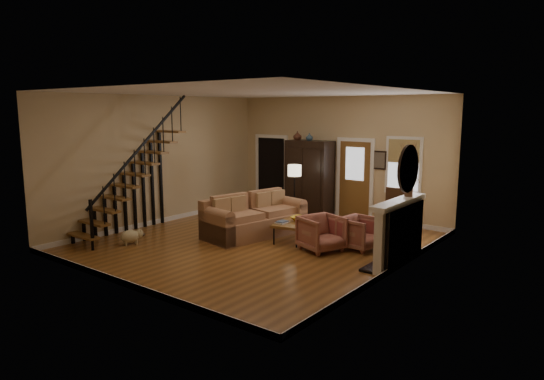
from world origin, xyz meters
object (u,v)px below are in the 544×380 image
Objects in this scene: armoire at (309,178)px; coffee_table at (294,231)px; armchair_right at (359,233)px; sofa at (255,216)px; armchair_left at (322,233)px; side_chair at (391,209)px; floor_lamp at (294,194)px.

armoire is 2.93m from coffee_table.
sofa is at bearing 107.04° from armchair_right.
armoire is 3.61m from armchair_left.
side_chair is at bearing -4.48° from armoire.
armchair_right is (0.57, 0.61, -0.03)m from armchair_left.
coffee_table is 0.97m from armchair_left.
side_chair reaches higher than armchair_right.
armoire is at bearing 58.35° from armchair_left.
armchair_left is (2.16, -2.81, -0.68)m from armoire.
armchair_right is 0.50× the size of floor_lamp.
sofa is 2.40× the size of side_chair.
coffee_table is 0.76× the size of floor_lamp.
armchair_left is (1.91, -0.11, -0.08)m from sofa.
floor_lamp reaches higher than sofa.
armoire is 1.08m from floor_lamp.
floor_lamp is at bearing 125.04° from coffee_table.
side_chair is (1.30, 2.31, 0.29)m from coffee_table.
sofa is 3.40m from side_chair.
armoire reaches higher than armchair_right.
side_chair is at bearing 60.72° from coffee_table.
side_chair is (-0.18, 2.00, 0.16)m from armchair_right.
side_chair is at bearing 10.71° from armchair_right.
armoire is 0.86× the size of sofa.
coffee_table is 2.67m from side_chair.
side_chair is (2.55, -0.20, -0.54)m from armoire.
armoire is 2.56× the size of armchair_left.
floor_lamp is at bearing -78.59° from armoire.
side_chair is at bearing 19.33° from floor_lamp.
armchair_right is 2.01m from side_chair.
armoire is 2.77m from sofa.
armoire reaches higher than coffee_table.
side_chair reaches higher than armchair_left.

